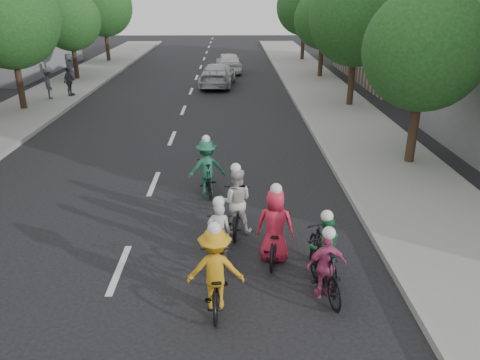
{
  "coord_description": "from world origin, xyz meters",
  "views": [
    {
      "loc": [
        2.53,
        -8.93,
        5.73
      ],
      "look_at": [
        2.73,
        2.78,
        1.0
      ],
      "focal_mm": 35.0,
      "sensor_mm": 36.0,
      "label": 1
    }
  ],
  "objects_px": {
    "follow_car_trail": "(229,62)",
    "follow_car_lead": "(218,75)",
    "cyclist_3": "(325,268)",
    "spectator_1": "(69,81)",
    "cyclist_0": "(324,250)",
    "spectator_0": "(49,83)",
    "spectator_2": "(69,67)",
    "cyclist_2": "(275,233)",
    "cyclist_4": "(216,276)",
    "cyclist_1": "(207,171)",
    "cyclist_5": "(219,239)",
    "cyclist_6": "(236,207)"
  },
  "relations": [
    {
      "from": "cyclist_2",
      "to": "follow_car_lead",
      "type": "bearing_deg",
      "value": -75.58
    },
    {
      "from": "cyclist_3",
      "to": "follow_car_lead",
      "type": "height_order",
      "value": "cyclist_3"
    },
    {
      "from": "cyclist_4",
      "to": "follow_car_trail",
      "type": "height_order",
      "value": "cyclist_4"
    },
    {
      "from": "cyclist_5",
      "to": "cyclist_2",
      "type": "bearing_deg",
      "value": -177.46
    },
    {
      "from": "cyclist_0",
      "to": "cyclist_6",
      "type": "distance_m",
      "value": 2.79
    },
    {
      "from": "cyclist_4",
      "to": "cyclist_6",
      "type": "height_order",
      "value": "cyclist_6"
    },
    {
      "from": "cyclist_0",
      "to": "cyclist_1",
      "type": "bearing_deg",
      "value": -67.58
    },
    {
      "from": "spectator_1",
      "to": "cyclist_0",
      "type": "bearing_deg",
      "value": -137.66
    },
    {
      "from": "cyclist_3",
      "to": "cyclist_2",
      "type": "bearing_deg",
      "value": -66.92
    },
    {
      "from": "follow_car_lead",
      "to": "spectator_0",
      "type": "relative_size",
      "value": 2.92
    },
    {
      "from": "cyclist_0",
      "to": "cyclist_4",
      "type": "distance_m",
      "value": 2.49
    },
    {
      "from": "cyclist_6",
      "to": "spectator_1",
      "type": "bearing_deg",
      "value": -56.55
    },
    {
      "from": "spectator_0",
      "to": "spectator_1",
      "type": "bearing_deg",
      "value": -69.03
    },
    {
      "from": "cyclist_3",
      "to": "spectator_0",
      "type": "xyz_separation_m",
      "value": [
        -11.98,
        18.26,
        0.41
      ]
    },
    {
      "from": "spectator_2",
      "to": "cyclist_3",
      "type": "bearing_deg",
      "value": -170.48
    },
    {
      "from": "cyclist_1",
      "to": "follow_car_lead",
      "type": "bearing_deg",
      "value": -99.64
    },
    {
      "from": "cyclist_1",
      "to": "spectator_1",
      "type": "relative_size",
      "value": 1.15
    },
    {
      "from": "follow_car_lead",
      "to": "spectator_1",
      "type": "bearing_deg",
      "value": 28.2
    },
    {
      "from": "cyclist_6",
      "to": "follow_car_trail",
      "type": "height_order",
      "value": "cyclist_6"
    },
    {
      "from": "cyclist_2",
      "to": "cyclist_6",
      "type": "relative_size",
      "value": 0.97
    },
    {
      "from": "cyclist_6",
      "to": "cyclist_5",
      "type": "bearing_deg",
      "value": 78.14
    },
    {
      "from": "cyclist_0",
      "to": "spectator_2",
      "type": "bearing_deg",
      "value": -70.18
    },
    {
      "from": "cyclist_1",
      "to": "spectator_1",
      "type": "bearing_deg",
      "value": -68.61
    },
    {
      "from": "cyclist_0",
      "to": "cyclist_2",
      "type": "height_order",
      "value": "cyclist_2"
    },
    {
      "from": "cyclist_0",
      "to": "cyclist_2",
      "type": "distance_m",
      "value": 1.23
    },
    {
      "from": "cyclist_0",
      "to": "follow_car_trail",
      "type": "height_order",
      "value": "cyclist_0"
    },
    {
      "from": "cyclist_1",
      "to": "spectator_1",
      "type": "distance_m",
      "value": 16.37
    },
    {
      "from": "cyclist_0",
      "to": "spectator_1",
      "type": "height_order",
      "value": "spectator_1"
    },
    {
      "from": "follow_car_trail",
      "to": "follow_car_lead",
      "type": "bearing_deg",
      "value": 78.35
    },
    {
      "from": "spectator_2",
      "to": "cyclist_2",
      "type": "bearing_deg",
      "value": -170.79
    },
    {
      "from": "cyclist_5",
      "to": "spectator_1",
      "type": "height_order",
      "value": "spectator_1"
    },
    {
      "from": "cyclist_3",
      "to": "spectator_1",
      "type": "height_order",
      "value": "spectator_1"
    },
    {
      "from": "cyclist_4",
      "to": "spectator_2",
      "type": "bearing_deg",
      "value": -66.53
    },
    {
      "from": "spectator_1",
      "to": "spectator_2",
      "type": "relative_size",
      "value": 0.94
    },
    {
      "from": "cyclist_1",
      "to": "cyclist_4",
      "type": "bearing_deg",
      "value": 84.32
    },
    {
      "from": "follow_car_lead",
      "to": "follow_car_trail",
      "type": "relative_size",
      "value": 1.14
    },
    {
      "from": "cyclist_2",
      "to": "cyclist_6",
      "type": "distance_m",
      "value": 1.61
    },
    {
      "from": "cyclist_6",
      "to": "follow_car_lead",
      "type": "height_order",
      "value": "cyclist_6"
    },
    {
      "from": "follow_car_trail",
      "to": "cyclist_3",
      "type": "bearing_deg",
      "value": 89.43
    },
    {
      "from": "cyclist_2",
      "to": "spectator_1",
      "type": "height_order",
      "value": "cyclist_2"
    },
    {
      "from": "cyclist_0",
      "to": "spectator_2",
      "type": "height_order",
      "value": "spectator_2"
    },
    {
      "from": "cyclist_2",
      "to": "spectator_2",
      "type": "height_order",
      "value": "spectator_2"
    },
    {
      "from": "cyclist_0",
      "to": "cyclist_4",
      "type": "xyz_separation_m",
      "value": [
        -2.27,
        -1.02,
        0.07
      ]
    },
    {
      "from": "follow_car_lead",
      "to": "cyclist_0",
      "type": "bearing_deg",
      "value": 102.86
    },
    {
      "from": "cyclist_0",
      "to": "cyclist_6",
      "type": "relative_size",
      "value": 0.93
    },
    {
      "from": "follow_car_lead",
      "to": "spectator_0",
      "type": "height_order",
      "value": "spectator_0"
    },
    {
      "from": "cyclist_4",
      "to": "cyclist_5",
      "type": "xyz_separation_m",
      "value": [
        0.03,
        1.7,
        -0.15
      ]
    },
    {
      "from": "cyclist_2",
      "to": "spectator_2",
      "type": "xyz_separation_m",
      "value": [
        -11.89,
        22.89,
        0.37
      ]
    },
    {
      "from": "cyclist_3",
      "to": "spectator_0",
      "type": "distance_m",
      "value": 21.84
    },
    {
      "from": "spectator_1",
      "to": "spectator_2",
      "type": "height_order",
      "value": "spectator_2"
    }
  ]
}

